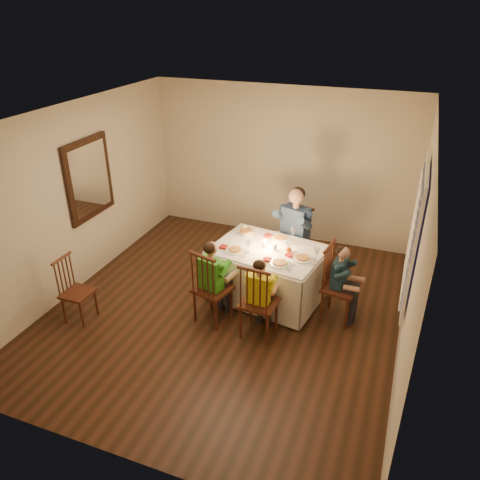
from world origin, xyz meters
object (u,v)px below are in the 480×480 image
at_px(chair_near_right, 258,333).
at_px(child_teal, 337,317).
at_px(chair_near_left, 214,318).
at_px(dining_table, 268,263).
at_px(child_yellow, 258,333).
at_px(child_green, 214,318).
at_px(chair_end, 337,317).
at_px(chair_extra, 82,318).
at_px(adult, 292,271).
at_px(chair_adult, 292,271).
at_px(serving_bowl, 246,232).

relative_size(chair_near_right, child_teal, 0.99).
bearing_deg(chair_near_left, chair_near_right, -172.21).
distance_m(dining_table, chair_near_left, 1.06).
bearing_deg(child_yellow, child_green, -3.80).
bearing_deg(child_yellow, chair_near_left, -3.80).
xyz_separation_m(dining_table, child_yellow, (0.16, -0.84, -0.55)).
distance_m(chair_end, chair_extra, 3.39).
relative_size(chair_end, child_yellow, 0.97).
bearing_deg(adult, child_yellow, -72.54).
bearing_deg(child_green, chair_adult, -98.04).
distance_m(adult, serving_bowl, 1.11).
distance_m(chair_adult, child_teal, 1.29).
relative_size(chair_near_left, child_green, 0.91).
height_order(dining_table, serving_bowl, serving_bowl).
xyz_separation_m(adult, child_teal, (0.87, -0.95, 0.00)).
bearing_deg(serving_bowl, chair_near_right, -62.71).
height_order(chair_near_left, child_yellow, child_yellow).
bearing_deg(adult, dining_table, -83.57).
relative_size(chair_near_left, chair_end, 1.00).
relative_size(dining_table, chair_near_left, 1.55).
xyz_separation_m(chair_near_right, adult, (-0.00, 1.64, 0.00)).
height_order(chair_adult, serving_bowl, serving_bowl).
bearing_deg(chair_extra, child_yellow, -76.68).
relative_size(chair_adult, chair_extra, 1.17).
bearing_deg(child_teal, chair_extra, 118.77).
bearing_deg(dining_table, child_yellow, -69.94).
distance_m(adult, child_green, 1.69).
bearing_deg(chair_near_left, serving_bowl, -78.74).
height_order(chair_near_right, chair_end, same).
bearing_deg(chair_end, dining_table, 89.38).
bearing_deg(chair_near_right, serving_bowl, -59.62).
height_order(chair_near_left, adult, adult).
bearing_deg(chair_near_right, chair_near_left, -3.80).
distance_m(chair_adult, chair_end, 1.29).
bearing_deg(chair_end, child_green, 119.37).
distance_m(dining_table, child_teal, 1.17).
bearing_deg(child_yellow, chair_near_right, -0.00).
relative_size(chair_near_left, child_yellow, 0.97).
relative_size(chair_near_right, serving_bowl, 4.50).
xyz_separation_m(adult, serving_bowl, (-0.59, -0.49, 0.80)).
bearing_deg(chair_near_left, chair_adult, -98.04).
distance_m(chair_near_left, adult, 1.69).
height_order(chair_extra, adult, adult).
xyz_separation_m(chair_adult, child_teal, (0.87, -0.95, 0.00)).
height_order(chair_near_right, adult, adult).
xyz_separation_m(chair_end, child_green, (-1.53, -0.61, 0.00)).
distance_m(child_green, child_teal, 1.64).
distance_m(chair_near_left, child_yellow, 0.66).
relative_size(dining_table, chair_adult, 1.55).
bearing_deg(chair_extra, serving_bowl, -45.09).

